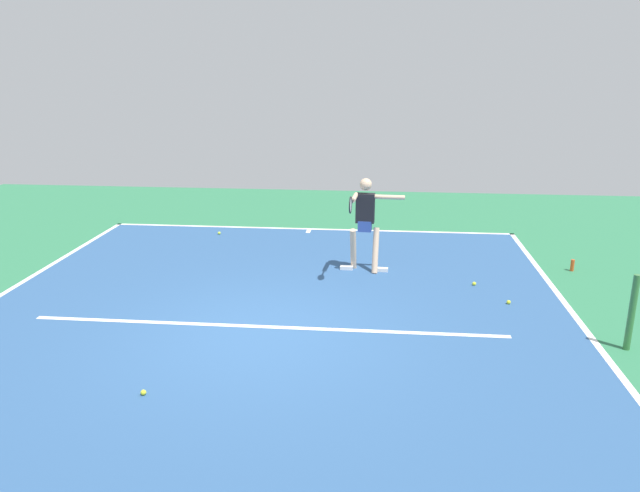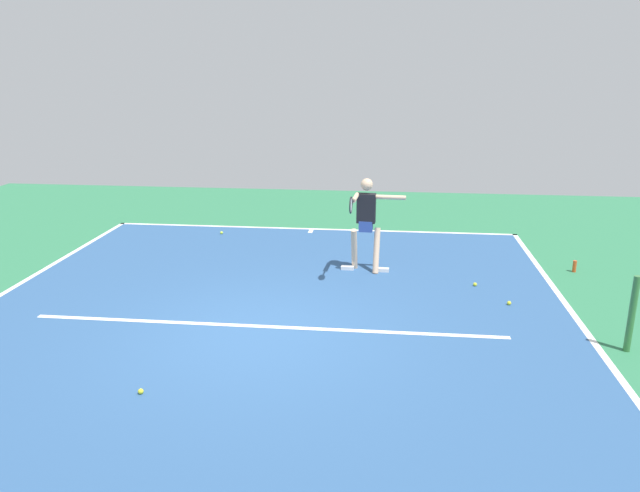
% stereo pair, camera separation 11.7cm
% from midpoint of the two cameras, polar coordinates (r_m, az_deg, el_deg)
% --- Properties ---
extents(ground_plane, '(21.22, 21.22, 0.00)m').
position_cam_midpoint_polar(ground_plane, '(8.91, -5.77, -8.17)').
color(ground_plane, '#2D754C').
extents(court_surface, '(9.45, 11.92, 0.00)m').
position_cam_midpoint_polar(court_surface, '(8.91, -5.77, -8.15)').
color(court_surface, '#2D5484').
rests_on(court_surface, ground_plane).
extents(court_line_baseline_near, '(9.45, 0.10, 0.01)m').
position_cam_midpoint_polar(court_line_baseline_near, '(14.42, -1.22, 1.61)').
color(court_line_baseline_near, white).
rests_on(court_line_baseline_near, ground_plane).
extents(court_line_sideline_left, '(0.10, 11.92, 0.01)m').
position_cam_midpoint_polar(court_line_sideline_left, '(9.25, 24.30, -8.66)').
color(court_line_sideline_left, white).
rests_on(court_line_sideline_left, ground_plane).
extents(court_line_service, '(7.08, 0.10, 0.01)m').
position_cam_midpoint_polar(court_line_service, '(9.13, -5.47, -7.51)').
color(court_line_service, white).
rests_on(court_line_service, ground_plane).
extents(court_line_centre_mark, '(0.10, 0.30, 0.01)m').
position_cam_midpoint_polar(court_line_centre_mark, '(14.23, -1.31, 1.40)').
color(court_line_centre_mark, white).
rests_on(court_line_centre_mark, ground_plane).
extents(net_post, '(0.09, 0.09, 1.07)m').
position_cam_midpoint_polar(net_post, '(9.17, 26.77, -5.58)').
color(net_post, '#38753D').
rests_on(net_post, ground_plane).
extents(tennis_player, '(1.17, 1.22, 1.77)m').
position_cam_midpoint_polar(tennis_player, '(11.21, 3.94, 2.56)').
color(tennis_player, beige).
rests_on(tennis_player, ground_plane).
extents(tennis_ball_by_baseline, '(0.07, 0.07, 0.07)m').
position_cam_midpoint_polar(tennis_ball_by_baseline, '(10.35, 16.89, -5.04)').
color(tennis_ball_by_baseline, yellow).
rests_on(tennis_ball_by_baseline, ground_plane).
extents(tennis_ball_near_service_line, '(0.07, 0.07, 0.07)m').
position_cam_midpoint_polar(tennis_ball_near_service_line, '(7.64, -16.60, -12.98)').
color(tennis_ball_near_service_line, yellow).
rests_on(tennis_ball_near_service_line, ground_plane).
extents(tennis_ball_far_corner, '(0.07, 0.07, 0.07)m').
position_cam_midpoint_polar(tennis_ball_far_corner, '(11.04, 13.91, -3.43)').
color(tennis_ball_far_corner, yellow).
rests_on(tennis_ball_far_corner, ground_plane).
extents(tennis_ball_near_player, '(0.07, 0.07, 0.07)m').
position_cam_midpoint_polar(tennis_ball_near_player, '(14.14, -9.63, 1.20)').
color(tennis_ball_near_player, '#C6E53D').
rests_on(tennis_ball_near_player, ground_plane).
extents(water_bottle, '(0.07, 0.07, 0.22)m').
position_cam_midpoint_polar(water_bottle, '(12.37, 22.25, -1.68)').
color(water_bottle, '#D84C1E').
rests_on(water_bottle, ground_plane).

